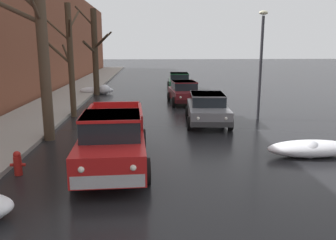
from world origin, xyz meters
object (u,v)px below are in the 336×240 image
(sedan_green_parked_far_down_block, at_px, (179,81))
(street_lamp_post, at_px, (261,59))
(sedan_maroon_parked_kerbside_mid, at_px, (184,92))
(bare_tree_second_along_sidewalk, at_px, (41,35))
(fire_hydrant, at_px, (18,163))
(pickup_truck_red_approaching_near_lane, at_px, (113,138))
(bare_tree_far_down_block, at_px, (95,51))
(sedan_grey_parked_kerbside_close, at_px, (207,108))
(bare_tree_mid_block, at_px, (70,58))

(sedan_green_parked_far_down_block, xyz_separation_m, street_lamp_post, (2.89, -12.18, 2.23))
(sedan_maroon_parked_kerbside_mid, bearing_deg, bare_tree_second_along_sidewalk, -126.13)
(sedan_maroon_parked_kerbside_mid, distance_m, street_lamp_post, 6.44)
(fire_hydrant, bearing_deg, pickup_truck_red_approaching_near_lane, 11.98)
(bare_tree_far_down_block, xyz_separation_m, sedan_grey_parked_kerbside_close, (6.68, -10.38, -2.52))
(sedan_green_parked_far_down_block, bearing_deg, bare_tree_second_along_sidewalk, -112.84)
(sedan_grey_parked_kerbside_close, bearing_deg, bare_tree_far_down_block, 122.75)
(bare_tree_second_along_sidewalk, relative_size, pickup_truck_red_approaching_near_lane, 1.35)
(bare_tree_far_down_block, relative_size, street_lamp_post, 1.23)
(sedan_grey_parked_kerbside_close, distance_m, sedan_green_parked_far_down_block, 13.05)
(pickup_truck_red_approaching_near_lane, height_order, sedan_grey_parked_kerbside_close, pickup_truck_red_approaching_near_lane)
(fire_hydrant, relative_size, street_lamp_post, 0.13)
(street_lamp_post, bearing_deg, bare_tree_far_down_block, 134.76)
(sedan_grey_parked_kerbside_close, xyz_separation_m, sedan_green_parked_far_down_block, (-0.14, 13.05, 0.00))
(bare_tree_second_along_sidewalk, xyz_separation_m, street_lamp_post, (9.48, 3.47, -1.01))
(sedan_grey_parked_kerbside_close, bearing_deg, sedan_maroon_parked_kerbside_mid, 94.44)
(sedan_grey_parked_kerbside_close, height_order, sedan_green_parked_far_down_block, same)
(sedan_maroon_parked_kerbside_mid, bearing_deg, pickup_truck_red_approaching_near_lane, -106.14)
(bare_tree_mid_block, xyz_separation_m, pickup_truck_red_approaching_near_lane, (2.87, -7.83, -2.16))
(sedan_maroon_parked_kerbside_mid, xyz_separation_m, sedan_green_parked_far_down_block, (0.33, 7.06, 0.00))
(bare_tree_second_along_sidewalk, bearing_deg, fire_hydrant, -87.02)
(bare_tree_mid_block, height_order, bare_tree_far_down_block, bare_tree_far_down_block)
(bare_tree_second_along_sidewalk, bearing_deg, bare_tree_mid_block, 90.17)
(sedan_grey_parked_kerbside_close, bearing_deg, bare_tree_mid_block, 163.29)
(bare_tree_far_down_block, bearing_deg, fire_hydrant, -89.51)
(bare_tree_second_along_sidewalk, relative_size, sedan_green_parked_far_down_block, 1.66)
(pickup_truck_red_approaching_near_lane, bearing_deg, sedan_green_parked_far_down_block, 78.79)
(bare_tree_mid_block, distance_m, fire_hydrant, 8.82)
(bare_tree_far_down_block, distance_m, pickup_truck_red_approaching_near_lane, 16.60)
(sedan_green_parked_far_down_block, bearing_deg, bare_tree_mid_block, -120.91)
(pickup_truck_red_approaching_near_lane, bearing_deg, fire_hydrant, -168.02)
(bare_tree_far_down_block, height_order, pickup_truck_red_approaching_near_lane, bare_tree_far_down_block)
(bare_tree_far_down_block, height_order, street_lamp_post, bare_tree_far_down_block)
(bare_tree_mid_block, bearing_deg, sedan_grey_parked_kerbside_close, -16.71)
(bare_tree_far_down_block, relative_size, sedan_green_parked_far_down_block, 1.45)
(sedan_maroon_parked_kerbside_mid, bearing_deg, fire_hydrant, -116.15)
(sedan_green_parked_far_down_block, height_order, fire_hydrant, sedan_green_parked_far_down_block)
(pickup_truck_red_approaching_near_lane, relative_size, street_lamp_post, 1.04)
(sedan_maroon_parked_kerbside_mid, relative_size, street_lamp_post, 0.75)
(bare_tree_second_along_sidewalk, xyz_separation_m, bare_tree_mid_block, (-0.01, 4.62, -0.95))
(bare_tree_second_along_sidewalk, relative_size, bare_tree_mid_block, 1.31)
(bare_tree_mid_block, distance_m, sedan_maroon_parked_kerbside_mid, 7.77)
(bare_tree_second_along_sidewalk, bearing_deg, street_lamp_post, 20.10)
(pickup_truck_red_approaching_near_lane, distance_m, sedan_green_parked_far_down_block, 19.23)
(pickup_truck_red_approaching_near_lane, relative_size, sedan_grey_parked_kerbside_close, 1.28)
(bare_tree_second_along_sidewalk, height_order, sedan_green_parked_far_down_block, bare_tree_second_along_sidewalk)
(pickup_truck_red_approaching_near_lane, height_order, sedan_green_parked_far_down_block, pickup_truck_red_approaching_near_lane)
(sedan_green_parked_far_down_block, xyz_separation_m, fire_hydrant, (-6.39, -19.42, -0.40))
(bare_tree_mid_block, xyz_separation_m, sedan_maroon_parked_kerbside_mid, (6.28, 3.96, -2.29))
(sedan_maroon_parked_kerbside_mid, xyz_separation_m, street_lamp_post, (3.21, -5.11, 2.24))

